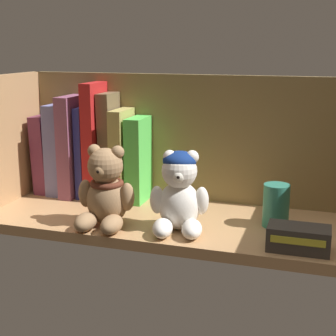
{
  "coord_description": "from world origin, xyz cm",
  "views": [
    {
      "loc": [
        25.91,
        -88.31,
        34.9
      ],
      "look_at": [
        -2.07,
        0.0,
        11.97
      ],
      "focal_mm": 53.87,
      "sensor_mm": 36.0,
      "label": 1
    }
  ],
  "objects_px": {
    "book_4": "(99,139)",
    "book_6": "(126,153)",
    "book_3": "(89,150)",
    "teddy_bear_larger": "(105,192)",
    "teddy_bear_smaller": "(179,193)",
    "book_0": "(49,153)",
    "book_2": "(78,144)",
    "pillar_candle": "(276,205)",
    "book_5": "(112,145)",
    "book_7": "(141,158)",
    "small_product_box": "(299,238)",
    "book_1": "(63,148)"
  },
  "relations": [
    {
      "from": "book_7",
      "to": "teddy_bear_larger",
      "type": "relative_size",
      "value": 1.19
    },
    {
      "from": "teddy_bear_smaller",
      "to": "pillar_candle",
      "type": "height_order",
      "value": "teddy_bear_smaller"
    },
    {
      "from": "book_0",
      "to": "teddy_bear_larger",
      "type": "distance_m",
      "value": 0.29
    },
    {
      "from": "book_7",
      "to": "teddy_bear_smaller",
      "type": "xyz_separation_m",
      "value": [
        0.13,
        -0.16,
        -0.02
      ]
    },
    {
      "from": "book_2",
      "to": "book_7",
      "type": "distance_m",
      "value": 0.15
    },
    {
      "from": "pillar_candle",
      "to": "book_0",
      "type": "bearing_deg",
      "value": 170.24
    },
    {
      "from": "book_3",
      "to": "book_7",
      "type": "xyz_separation_m",
      "value": [
        0.12,
        0.0,
        -0.01
      ]
    },
    {
      "from": "pillar_candle",
      "to": "book_1",
      "type": "bearing_deg",
      "value": 169.52
    },
    {
      "from": "book_2",
      "to": "book_6",
      "type": "xyz_separation_m",
      "value": [
        0.12,
        0.0,
        -0.01
      ]
    },
    {
      "from": "small_product_box",
      "to": "book_4",
      "type": "bearing_deg",
      "value": 156.53
    },
    {
      "from": "teddy_bear_larger",
      "to": "teddy_bear_smaller",
      "type": "relative_size",
      "value": 1.03
    },
    {
      "from": "book_0",
      "to": "book_4",
      "type": "distance_m",
      "value": 0.13
    },
    {
      "from": "teddy_bear_larger",
      "to": "book_5",
      "type": "bearing_deg",
      "value": 109.42
    },
    {
      "from": "book_5",
      "to": "small_product_box",
      "type": "distance_m",
      "value": 0.46
    },
    {
      "from": "book_2",
      "to": "book_5",
      "type": "xyz_separation_m",
      "value": [
        0.08,
        0.0,
        0.0
      ]
    },
    {
      "from": "book_5",
      "to": "teddy_bear_smaller",
      "type": "bearing_deg",
      "value": -39.27
    },
    {
      "from": "book_3",
      "to": "teddy_bear_smaller",
      "type": "bearing_deg",
      "value": -32.48
    },
    {
      "from": "book_6",
      "to": "teddy_bear_larger",
      "type": "distance_m",
      "value": 0.18
    },
    {
      "from": "book_1",
      "to": "book_4",
      "type": "height_order",
      "value": "book_4"
    },
    {
      "from": "book_0",
      "to": "pillar_candle",
      "type": "bearing_deg",
      "value": -9.76
    },
    {
      "from": "book_3",
      "to": "book_1",
      "type": "bearing_deg",
      "value": 180.0
    },
    {
      "from": "book_5",
      "to": "teddy_bear_larger",
      "type": "distance_m",
      "value": 0.2
    },
    {
      "from": "book_2",
      "to": "book_3",
      "type": "bearing_deg",
      "value": 0.0
    },
    {
      "from": "book_4",
      "to": "book_7",
      "type": "bearing_deg",
      "value": 0.0
    },
    {
      "from": "book_0",
      "to": "book_4",
      "type": "height_order",
      "value": "book_4"
    },
    {
      "from": "book_7",
      "to": "small_product_box",
      "type": "height_order",
      "value": "book_7"
    },
    {
      "from": "book_2",
      "to": "teddy_bear_larger",
      "type": "bearing_deg",
      "value": -50.47
    },
    {
      "from": "book_0",
      "to": "book_4",
      "type": "bearing_deg",
      "value": 0.0
    },
    {
      "from": "book_2",
      "to": "book_6",
      "type": "bearing_deg",
      "value": 0.0
    },
    {
      "from": "book_3",
      "to": "small_product_box",
      "type": "relative_size",
      "value": 1.96
    },
    {
      "from": "book_4",
      "to": "book_6",
      "type": "relative_size",
      "value": 1.28
    },
    {
      "from": "teddy_bear_smaller",
      "to": "pillar_candle",
      "type": "xyz_separation_m",
      "value": [
        0.16,
        0.07,
        -0.03
      ]
    },
    {
      "from": "book_0",
      "to": "book_3",
      "type": "height_order",
      "value": "book_3"
    },
    {
      "from": "book_2",
      "to": "pillar_candle",
      "type": "distance_m",
      "value": 0.46
    },
    {
      "from": "teddy_bear_larger",
      "to": "teddy_bear_smaller",
      "type": "bearing_deg",
      "value": 6.65
    },
    {
      "from": "teddy_bear_larger",
      "to": "teddy_bear_smaller",
      "type": "xyz_separation_m",
      "value": [
        0.14,
        0.02,
        0.01
      ]
    },
    {
      "from": "book_3",
      "to": "teddy_bear_smaller",
      "type": "xyz_separation_m",
      "value": [
        0.26,
        -0.16,
        -0.03
      ]
    },
    {
      "from": "book_3",
      "to": "pillar_candle",
      "type": "distance_m",
      "value": 0.43
    },
    {
      "from": "book_4",
      "to": "teddy_bear_larger",
      "type": "distance_m",
      "value": 0.21
    },
    {
      "from": "book_0",
      "to": "book_1",
      "type": "distance_m",
      "value": 0.04
    },
    {
      "from": "book_3",
      "to": "book_6",
      "type": "bearing_deg",
      "value": 0.0
    },
    {
      "from": "book_3",
      "to": "teddy_bear_smaller",
      "type": "relative_size",
      "value": 1.34
    },
    {
      "from": "book_7",
      "to": "pillar_candle",
      "type": "relative_size",
      "value": 2.25
    },
    {
      "from": "book_5",
      "to": "small_product_box",
      "type": "height_order",
      "value": "book_5"
    },
    {
      "from": "book_7",
      "to": "pillar_candle",
      "type": "xyz_separation_m",
      "value": [
        0.3,
        -0.09,
        -0.05
      ]
    },
    {
      "from": "book_2",
      "to": "pillar_candle",
      "type": "bearing_deg",
      "value": -11.32
    },
    {
      "from": "book_4",
      "to": "teddy_bear_larger",
      "type": "height_order",
      "value": "book_4"
    },
    {
      "from": "book_4",
      "to": "teddy_bear_smaller",
      "type": "bearing_deg",
      "value": -35.27
    },
    {
      "from": "book_1",
      "to": "pillar_candle",
      "type": "xyz_separation_m",
      "value": [
        0.49,
        -0.09,
        -0.06
      ]
    },
    {
      "from": "book_2",
      "to": "book_7",
      "type": "xyz_separation_m",
      "value": [
        0.15,
        0.0,
        -0.02
      ]
    }
  ]
}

